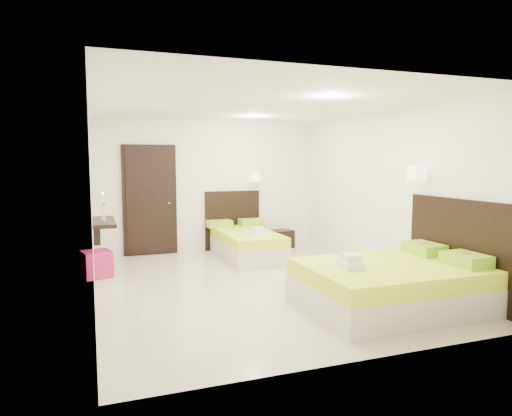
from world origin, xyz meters
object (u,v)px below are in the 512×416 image
object	(u,v)px
ottoman	(97,264)
bed_double	(396,283)
bed_single	(246,241)
nightstand	(282,239)

from	to	relation	value
ottoman	bed_double	bearing A→B (deg)	-39.15
bed_single	nightstand	size ratio (longest dim) A/B	4.63
bed_single	ottoman	distance (m)	2.74
bed_double	ottoman	size ratio (longest dim) A/B	5.15
nightstand	ottoman	xyz separation A→B (m)	(-3.68, -1.26, 0.02)
nightstand	bed_single	bearing A→B (deg)	-159.75
bed_single	bed_double	xyz separation A→B (m)	(0.81, -3.47, 0.02)
bed_double	nightstand	size ratio (longest dim) A/B	5.14
bed_double	nightstand	world-z (taller)	bed_double
bed_double	ottoman	xyz separation A→B (m)	(-3.48, 2.83, -0.11)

